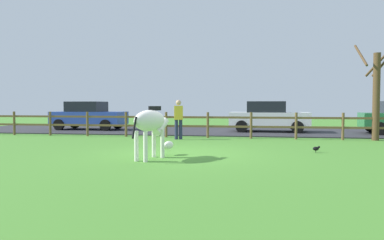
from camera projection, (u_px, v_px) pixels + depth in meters
name	position (u px, v px, depth m)	size (l,w,h in m)	color
ground_plane	(184.00, 153.00, 10.57)	(60.00, 60.00, 0.00)	#47842D
parking_asphalt	(214.00, 130.00, 19.74)	(28.00, 7.40, 0.05)	#2D2D33
paddock_fence	(187.00, 123.00, 15.60)	(20.52, 0.11, 1.12)	brown
bare_tree	(376.00, 92.00, 14.33)	(1.39, 1.38, 3.94)	#513A23
zebra	(152.00, 124.00, 9.45)	(0.88, 1.87, 1.41)	white
crow_on_grass	(316.00, 148.00, 10.74)	(0.21, 0.10, 0.20)	black
parked_car_blue	(89.00, 115.00, 19.92)	(4.04, 1.97, 1.56)	#2D4CAD
parked_car_white	(268.00, 116.00, 18.39)	(4.08, 2.05, 1.56)	white
visitor_near_fence	(178.00, 118.00, 14.81)	(0.40, 0.30, 1.64)	#232847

